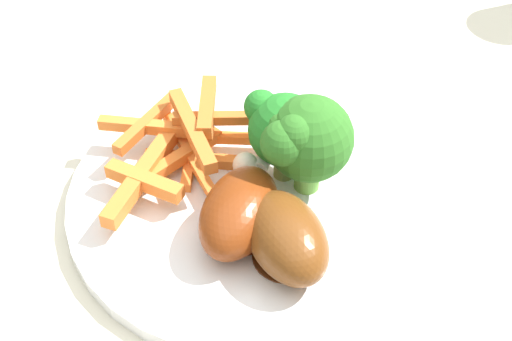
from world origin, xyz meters
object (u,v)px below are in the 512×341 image
(dining_table, at_px, (284,263))
(broccoli_floret_middle, at_px, (285,130))
(chicken_drumstick_near, at_px, (284,233))
(chicken_drumstick_far, at_px, (242,207))
(broccoli_floret_front, at_px, (304,139))
(dinner_plate, at_px, (256,195))
(carrot_fries_pile, at_px, (179,145))

(dining_table, distance_m, broccoli_floret_middle, 0.17)
(chicken_drumstick_near, relative_size, chicken_drumstick_far, 0.95)
(broccoli_floret_front, height_order, chicken_drumstick_far, broccoli_floret_front)
(dining_table, height_order, dinner_plate, dinner_plate)
(dining_table, distance_m, chicken_drumstick_far, 0.16)
(chicken_drumstick_near, bearing_deg, chicken_drumstick_far, 125.19)
(broccoli_floret_front, xyz_separation_m, chicken_drumstick_near, (-0.03, -0.06, -0.03))
(chicken_drumstick_near, bearing_deg, dinner_plate, 92.48)
(chicken_drumstick_near, bearing_deg, broccoli_floret_middle, 73.40)
(broccoli_floret_front, bearing_deg, broccoli_floret_middle, 116.10)
(dinner_plate, xyz_separation_m, broccoli_floret_middle, (0.02, 0.01, 0.05))
(broccoli_floret_middle, bearing_deg, dinner_plate, -156.20)
(dining_table, bearing_deg, chicken_drumstick_far, -133.44)
(carrot_fries_pile, distance_m, chicken_drumstick_near, 0.12)
(chicken_drumstick_far, bearing_deg, broccoli_floret_front, 26.00)
(broccoli_floret_front, bearing_deg, carrot_fries_pile, 149.75)
(chicken_drumstick_far, bearing_deg, dining_table, 46.56)
(dining_table, relative_size, broccoli_floret_front, 13.15)
(chicken_drumstick_near, bearing_deg, broccoli_floret_front, 61.20)
(carrot_fries_pile, distance_m, chicken_drumstick_far, 0.08)
(chicken_drumstick_near, xyz_separation_m, chicken_drumstick_far, (-0.02, 0.03, -0.00))
(broccoli_floret_front, height_order, carrot_fries_pile, broccoli_floret_front)
(dinner_plate, xyz_separation_m, chicken_drumstick_far, (-0.02, -0.03, 0.03))
(broccoli_floret_front, xyz_separation_m, broccoli_floret_middle, (-0.01, 0.02, -0.00))
(carrot_fries_pile, bearing_deg, dinner_plate, -39.89)
(broccoli_floret_front, relative_size, broccoli_floret_middle, 1.10)
(carrot_fries_pile, bearing_deg, broccoli_floret_front, -30.25)
(dinner_plate, xyz_separation_m, broccoli_floret_front, (0.03, -0.01, 0.06))
(dining_table, xyz_separation_m, chicken_drumstick_far, (-0.05, -0.05, 0.14))
(broccoli_floret_middle, height_order, chicken_drumstick_near, broccoli_floret_middle)
(broccoli_floret_front, bearing_deg, dining_table, 92.79)
(broccoli_floret_middle, relative_size, chicken_drumstick_far, 0.54)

